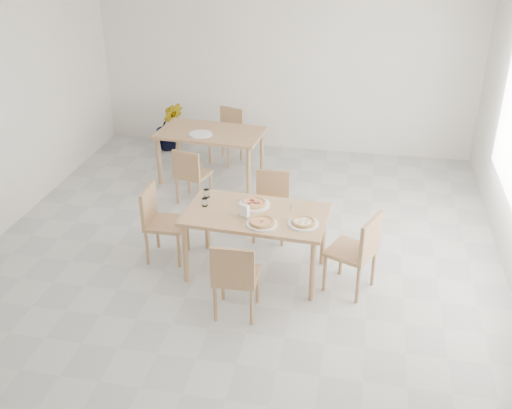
% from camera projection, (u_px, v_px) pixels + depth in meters
% --- Properties ---
extents(main_table, '(1.56, 0.95, 0.75)m').
position_uv_depth(main_table, '(256.00, 220.00, 6.40)').
color(main_table, tan).
rests_on(main_table, ground).
extents(chair_south, '(0.44, 0.44, 0.85)m').
position_uv_depth(chair_south, '(235.00, 275.00, 5.78)').
color(chair_south, tan).
rests_on(chair_south, ground).
extents(chair_north, '(0.41, 0.41, 0.82)m').
position_uv_depth(chair_north, '(271.00, 200.00, 7.24)').
color(chair_north, tan).
rests_on(chair_north, ground).
extents(chair_west, '(0.44, 0.44, 0.88)m').
position_uv_depth(chair_west, '(159.00, 218.00, 6.77)').
color(chair_west, tan).
rests_on(chair_west, ground).
extents(chair_east, '(0.59, 0.59, 0.90)m').
position_uv_depth(chair_east, '(359.00, 248.00, 6.16)').
color(chair_east, tan).
rests_on(chair_east, ground).
extents(plate_margherita, '(0.32, 0.32, 0.02)m').
position_uv_depth(plate_margherita, '(262.00, 224.00, 6.14)').
color(plate_margherita, white).
rests_on(plate_margherita, main_table).
extents(plate_mushroom, '(0.32, 0.32, 0.02)m').
position_uv_depth(plate_mushroom, '(303.00, 224.00, 6.14)').
color(plate_mushroom, white).
rests_on(plate_mushroom, main_table).
extents(plate_pepperoni, '(0.34, 0.34, 0.02)m').
position_uv_depth(plate_pepperoni, '(254.00, 205.00, 6.52)').
color(plate_pepperoni, white).
rests_on(plate_pepperoni, main_table).
extents(pizza_margherita, '(0.32, 0.32, 0.03)m').
position_uv_depth(pizza_margherita, '(262.00, 222.00, 6.13)').
color(pizza_margherita, '#E3B26A').
rests_on(pizza_margherita, plate_margherita).
extents(pizza_mushroom, '(0.33, 0.33, 0.03)m').
position_uv_depth(pizza_mushroom, '(303.00, 222.00, 6.13)').
color(pizza_mushroom, '#E3B26A').
rests_on(pizza_mushroom, plate_mushroom).
extents(pizza_pepperoni, '(0.31, 0.31, 0.03)m').
position_uv_depth(pizza_pepperoni, '(254.00, 203.00, 6.51)').
color(pizza_pepperoni, '#E3B26A').
rests_on(pizza_pepperoni, plate_pepperoni).
extents(tumbler_a, '(0.07, 0.07, 0.09)m').
position_uv_depth(tumbler_a, '(207.00, 193.00, 6.68)').
color(tumbler_a, white).
rests_on(tumbler_a, main_table).
extents(tumbler_b, '(0.07, 0.07, 0.09)m').
position_uv_depth(tumbler_b, '(205.00, 202.00, 6.49)').
color(tumbler_b, white).
rests_on(tumbler_b, main_table).
extents(napkin_holder, '(0.14, 0.11, 0.14)m').
position_uv_depth(napkin_holder, '(244.00, 211.00, 6.26)').
color(napkin_holder, silver).
rests_on(napkin_holder, main_table).
extents(fork_a, '(0.05, 0.17, 0.01)m').
position_uv_depth(fork_a, '(242.00, 215.00, 6.32)').
color(fork_a, silver).
rests_on(fork_a, main_table).
extents(fork_b, '(0.02, 0.17, 0.01)m').
position_uv_depth(fork_b, '(292.00, 207.00, 6.49)').
color(fork_b, silver).
rests_on(fork_b, main_table).
extents(second_table, '(1.55, 0.97, 0.75)m').
position_uv_depth(second_table, '(211.00, 137.00, 8.60)').
color(second_table, tan).
rests_on(second_table, ground).
extents(chair_back_s, '(0.47, 0.47, 0.79)m').
position_uv_depth(chair_back_s, '(190.00, 172.00, 8.00)').
color(chair_back_s, tan).
rests_on(chair_back_s, ground).
extents(chair_back_n, '(0.54, 0.54, 0.84)m').
position_uv_depth(chair_back_n, '(228.00, 131.00, 9.31)').
color(chair_back_n, tan).
rests_on(chair_back_n, ground).
extents(plate_empty, '(0.33, 0.33, 0.02)m').
position_uv_depth(plate_empty, '(201.00, 134.00, 8.43)').
color(plate_empty, white).
rests_on(plate_empty, second_table).
extents(potted_plant, '(0.55, 0.50, 0.81)m').
position_uv_depth(potted_plant, '(170.00, 126.00, 9.77)').
color(potted_plant, '#2E6C20').
rests_on(potted_plant, ground).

